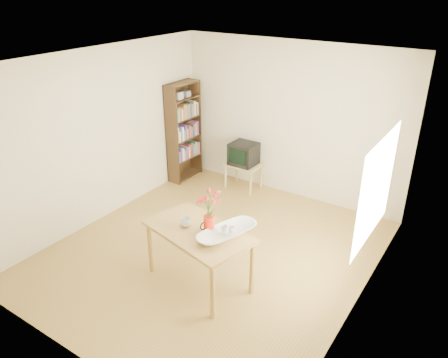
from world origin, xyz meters
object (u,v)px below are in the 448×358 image
Objects in this scene: bowl at (227,217)px; television at (244,153)px; mug at (186,222)px; table at (198,237)px; pitcher at (209,225)px.

television is at bearing 117.24° from bowl.
mug is 2.72m from television.
television is at bearing 122.97° from table.
pitcher is at bearing -66.58° from television.
mug is (-0.17, -0.01, 0.14)m from table.
pitcher is at bearing 29.83° from table.
bowl is at bearing 30.94° from pitcher.
bowl is (0.35, 0.09, 0.33)m from table.
table is 3.22× the size of television.
television is (-1.29, 2.50, -0.33)m from bowl.
pitcher is 2.78m from television.
mug reaches higher than television.
television is at bearing 130.06° from pitcher.
television is (-0.94, 2.59, -0.00)m from table.
pitcher is 0.42× the size of bowl.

